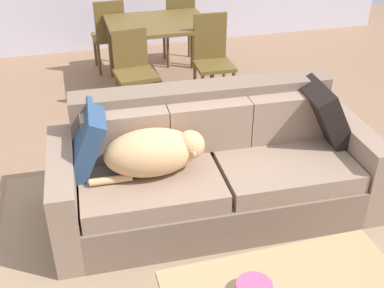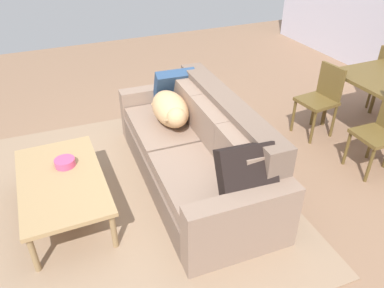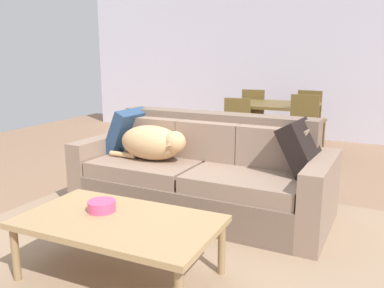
{
  "view_description": "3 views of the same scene",
  "coord_description": "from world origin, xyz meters",
  "px_view_note": "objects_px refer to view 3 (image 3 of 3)",
  "views": [
    {
      "loc": [
        -0.87,
        -2.79,
        2.34
      ],
      "look_at": [
        -0.09,
        0.01,
        0.61
      ],
      "focal_mm": 44.93,
      "sensor_mm": 36.0,
      "label": 1
    },
    {
      "loc": [
        2.96,
        -1.25,
        2.47
      ],
      "look_at": [
        0.18,
        -0.05,
        0.53
      ],
      "focal_mm": 35.04,
      "sensor_mm": 36.0,
      "label": 2
    },
    {
      "loc": [
        1.51,
        -3.26,
        1.43
      ],
      "look_at": [
        0.1,
        -0.2,
        0.69
      ],
      "focal_mm": 37.62,
      "sensor_mm": 36.0,
      "label": 3
    }
  ],
  "objects_px": {
    "dining_chair_far_right": "(310,117)",
    "dining_chair_far_left": "(254,115)",
    "dog_on_left_cushion": "(153,143)",
    "throw_pillow_by_left_arm": "(127,131)",
    "coffee_table": "(119,225)",
    "dining_table": "(276,109)",
    "bowl_on_coffee_table": "(102,206)",
    "couch": "(202,175)",
    "dining_chair_near_right": "(302,129)",
    "dining_chair_near_left": "(235,127)",
    "throw_pillow_by_right_arm": "(302,149)"
  },
  "relations": [
    {
      "from": "dining_chair_far_left",
      "to": "dining_chair_near_left",
      "type": "bearing_deg",
      "value": 91.72
    },
    {
      "from": "throw_pillow_by_left_arm",
      "to": "dining_chair_far_left",
      "type": "xyz_separation_m",
      "value": [
        0.51,
        2.92,
        -0.18
      ]
    },
    {
      "from": "coffee_table",
      "to": "dining_chair_far_left",
      "type": "height_order",
      "value": "dining_chair_far_left"
    },
    {
      "from": "dining_chair_far_left",
      "to": "dining_chair_far_right",
      "type": "distance_m",
      "value": 0.89
    },
    {
      "from": "couch",
      "to": "dog_on_left_cushion",
      "type": "distance_m",
      "value": 0.56
    },
    {
      "from": "coffee_table",
      "to": "couch",
      "type": "bearing_deg",
      "value": 89.85
    },
    {
      "from": "dining_chair_far_right",
      "to": "dining_chair_far_left",
      "type": "bearing_deg",
      "value": 4.87
    },
    {
      "from": "coffee_table",
      "to": "bowl_on_coffee_table",
      "type": "height_order",
      "value": "bowl_on_coffee_table"
    },
    {
      "from": "dining_table",
      "to": "dining_chair_far_right",
      "type": "relative_size",
      "value": 1.22
    },
    {
      "from": "throw_pillow_by_right_arm",
      "to": "bowl_on_coffee_table",
      "type": "distance_m",
      "value": 1.7
    },
    {
      "from": "throw_pillow_by_left_arm",
      "to": "dining_chair_near_right",
      "type": "distance_m",
      "value": 2.3
    },
    {
      "from": "dog_on_left_cushion",
      "to": "coffee_table",
      "type": "bearing_deg",
      "value": -67.45
    },
    {
      "from": "dog_on_left_cushion",
      "to": "dining_table",
      "type": "distance_m",
      "value": 2.59
    },
    {
      "from": "dining_chair_near_right",
      "to": "dining_chair_far_left",
      "type": "bearing_deg",
      "value": 131.76
    },
    {
      "from": "bowl_on_coffee_table",
      "to": "dining_chair_near_right",
      "type": "height_order",
      "value": "dining_chair_near_right"
    },
    {
      "from": "couch",
      "to": "bowl_on_coffee_table",
      "type": "relative_size",
      "value": 12.7
    },
    {
      "from": "dog_on_left_cushion",
      "to": "dining_chair_far_left",
      "type": "bearing_deg",
      "value": 90.94
    },
    {
      "from": "throw_pillow_by_left_arm",
      "to": "dining_chair_near_right",
      "type": "height_order",
      "value": "dining_chair_near_right"
    },
    {
      "from": "throw_pillow_by_left_arm",
      "to": "dining_chair_far_right",
      "type": "relative_size",
      "value": 0.49
    },
    {
      "from": "couch",
      "to": "coffee_table",
      "type": "distance_m",
      "value": 1.34
    },
    {
      "from": "dog_on_left_cushion",
      "to": "dining_table",
      "type": "relative_size",
      "value": 0.71
    },
    {
      "from": "dog_on_left_cushion",
      "to": "coffee_table",
      "type": "relative_size",
      "value": 0.63
    },
    {
      "from": "dining_chair_near_right",
      "to": "dining_chair_far_left",
      "type": "relative_size",
      "value": 1.04
    },
    {
      "from": "dining_table",
      "to": "dining_chair_far_left",
      "type": "bearing_deg",
      "value": 129.57
    },
    {
      "from": "dining_chair_far_left",
      "to": "bowl_on_coffee_table",
      "type": "bearing_deg",
      "value": 90.03
    },
    {
      "from": "bowl_on_coffee_table",
      "to": "dining_chair_near_left",
      "type": "distance_m",
      "value": 3.05
    },
    {
      "from": "dining_chair_near_right",
      "to": "dining_chair_far_left",
      "type": "xyz_separation_m",
      "value": [
        -0.96,
        1.15,
        -0.02
      ]
    },
    {
      "from": "coffee_table",
      "to": "bowl_on_coffee_table",
      "type": "distance_m",
      "value": 0.21
    },
    {
      "from": "throw_pillow_by_right_arm",
      "to": "dining_chair_far_left",
      "type": "height_order",
      "value": "throw_pillow_by_right_arm"
    },
    {
      "from": "dog_on_left_cushion",
      "to": "throw_pillow_by_left_arm",
      "type": "xyz_separation_m",
      "value": [
        -0.44,
        0.21,
        0.04
      ]
    },
    {
      "from": "dining_table",
      "to": "bowl_on_coffee_table",
      "type": "bearing_deg",
      "value": -94.65
    },
    {
      "from": "coffee_table",
      "to": "dining_chair_near_left",
      "type": "relative_size",
      "value": 1.46
    },
    {
      "from": "coffee_table",
      "to": "dining_chair_near_left",
      "type": "distance_m",
      "value": 3.13
    },
    {
      "from": "coffee_table",
      "to": "dining_chair_near_right",
      "type": "distance_m",
      "value": 3.25
    },
    {
      "from": "dog_on_left_cushion",
      "to": "coffee_table",
      "type": "xyz_separation_m",
      "value": [
        0.45,
        -1.22,
        -0.26
      ]
    },
    {
      "from": "dining_table",
      "to": "dining_chair_near_right",
      "type": "xyz_separation_m",
      "value": [
        0.47,
        -0.56,
        -0.18
      ]
    },
    {
      "from": "dining_chair_near_left",
      "to": "dog_on_left_cushion",
      "type": "bearing_deg",
      "value": -100.41
    },
    {
      "from": "dining_chair_far_left",
      "to": "coffee_table",
      "type": "bearing_deg",
      "value": 92.39
    },
    {
      "from": "couch",
      "to": "dining_chair_near_left",
      "type": "relative_size",
      "value": 2.72
    },
    {
      "from": "couch",
      "to": "dining_chair_far_left",
      "type": "xyz_separation_m",
      "value": [
        -0.38,
        3.01,
        0.16
      ]
    },
    {
      "from": "dining_chair_near_right",
      "to": "couch",
      "type": "bearing_deg",
      "value": -105.59
    },
    {
      "from": "dog_on_left_cushion",
      "to": "dining_chair_far_right",
      "type": "relative_size",
      "value": 0.86
    },
    {
      "from": "dining_chair_near_right",
      "to": "dining_table",
      "type": "bearing_deg",
      "value": 132.09
    },
    {
      "from": "dining_chair_far_right",
      "to": "throw_pillow_by_right_arm",
      "type": "bearing_deg",
      "value": 102.16
    },
    {
      "from": "couch",
      "to": "bowl_on_coffee_table",
      "type": "xyz_separation_m",
      "value": [
        -0.19,
        -1.28,
        0.11
      ]
    },
    {
      "from": "coffee_table",
      "to": "dining_table",
      "type": "xyz_separation_m",
      "value": [
        0.12,
        3.75,
        0.31
      ]
    },
    {
      "from": "bowl_on_coffee_table",
      "to": "dining_chair_far_right",
      "type": "relative_size",
      "value": 0.2
    },
    {
      "from": "dog_on_left_cushion",
      "to": "dining_chair_far_left",
      "type": "relative_size",
      "value": 0.88
    },
    {
      "from": "dining_table",
      "to": "couch",
      "type": "bearing_deg",
      "value": -92.71
    },
    {
      "from": "dining_chair_near_left",
      "to": "dining_chair_far_right",
      "type": "distance_m",
      "value": 1.47
    }
  ]
}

